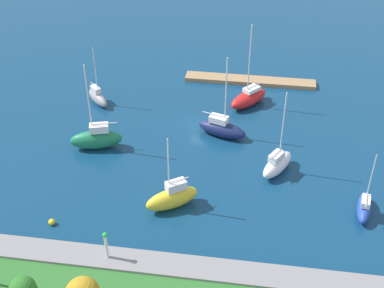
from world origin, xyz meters
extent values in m
plane|color=navy|center=(0.00, 0.00, 0.00)|extent=(160.00, 160.00, 0.00)
cube|color=#997A56|center=(-7.18, -15.56, 0.36)|extent=(23.12, 2.80, 0.72)
cube|color=gray|center=(0.00, 29.56, 0.61)|extent=(73.92, 3.30, 1.22)
cylinder|color=silver|center=(6.28, 29.56, 2.82)|extent=(0.36, 0.36, 3.20)
sphere|color=green|center=(6.28, 29.56, 4.67)|extent=(0.56, 0.56, 0.56)
ellipsoid|color=gray|center=(17.59, -4.59, 1.02)|extent=(5.11, 5.30, 2.04)
cube|color=silver|center=(17.91, -4.92, 2.48)|extent=(2.13, 2.17, 0.89)
cylinder|color=silver|center=(17.40, -4.38, 6.13)|extent=(0.14, 0.14, 8.20)
cylinder|color=silver|center=(18.19, -5.22, 3.07)|extent=(1.66, 1.76, 0.11)
ellipsoid|color=#141E4C|center=(-3.90, 1.92, 1.15)|extent=(8.07, 4.71, 2.30)
cube|color=silver|center=(-3.32, 1.74, 2.81)|extent=(3.09, 2.29, 1.01)
cylinder|color=silver|center=(-4.27, 2.03, 7.78)|extent=(0.18, 0.18, 10.97)
cylinder|color=silver|center=(-2.51, 1.49, 3.46)|extent=(3.56, 1.22, 0.15)
ellipsoid|color=yellow|center=(0.80, 18.93, 1.38)|extent=(7.15, 5.78, 2.76)
cube|color=silver|center=(0.32, 18.62, 3.35)|extent=(2.87, 2.53, 1.18)
cylinder|color=silver|center=(1.09, 19.13, 6.79)|extent=(0.17, 0.17, 8.05)
cylinder|color=silver|center=(-0.02, 18.39, 4.10)|extent=(2.30, 1.59, 0.14)
ellipsoid|color=red|center=(-7.33, -7.71, 1.23)|extent=(7.09, 7.66, 2.46)
cube|color=silver|center=(-7.73, -8.18, 2.80)|extent=(3.06, 3.19, 0.67)
cylinder|color=silver|center=(-7.08, -7.42, 8.42)|extent=(0.18, 0.18, 11.90)
cylinder|color=silver|center=(-8.04, -8.55, 3.28)|extent=(2.03, 2.36, 0.15)
ellipsoid|color=white|center=(-12.36, 9.69, 1.23)|extent=(5.18, 6.79, 2.46)
cube|color=silver|center=(-12.10, 10.15, 2.96)|extent=(2.32, 2.71, 1.00)
cylinder|color=silver|center=(-12.53, 9.41, 7.54)|extent=(0.16, 0.16, 10.16)
cylinder|color=silver|center=(-11.79, 10.68, 3.61)|extent=(1.58, 2.61, 0.13)
ellipsoid|color=#2347B2|center=(-23.32, 16.68, 1.03)|extent=(2.66, 6.02, 2.06)
cube|color=silver|center=(-23.24, 17.14, 2.45)|extent=(1.36, 2.24, 0.79)
cylinder|color=silver|center=(-23.37, 16.40, 5.55)|extent=(0.14, 0.14, 6.99)
cylinder|color=silver|center=(-23.16, 17.64, 2.99)|extent=(0.53, 2.50, 0.11)
ellipsoid|color=#19724C|center=(14.12, 7.77, 1.45)|extent=(7.94, 4.33, 2.90)
cube|color=silver|center=(13.54, 7.62, 3.48)|extent=(3.01, 2.13, 1.15)
cylinder|color=silver|center=(14.49, 7.87, 8.32)|extent=(0.18, 0.18, 10.83)
cylinder|color=silver|center=(12.70, 7.39, 4.21)|extent=(3.60, 1.09, 0.15)
sphere|color=yellow|center=(14.95, 24.31, 0.41)|extent=(0.81, 0.81, 0.81)
camera|label=1|loc=(-9.19, 69.41, 46.57)|focal=50.07mm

